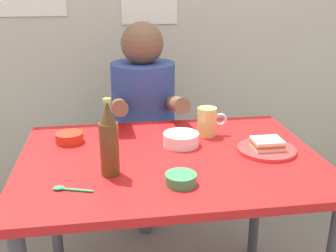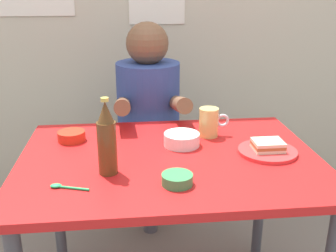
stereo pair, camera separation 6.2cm
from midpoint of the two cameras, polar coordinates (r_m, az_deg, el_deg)
dining_table at (r=1.53m, az=1.37°, el=-7.49°), size 1.10×0.80×0.74m
stool at (r=2.22m, az=-1.83°, el=-7.02°), size 0.34×0.34×0.45m
person_seated at (r=2.05m, az=-1.93°, el=3.29°), size 0.33×0.56×0.72m
plate_orange at (r=1.56m, az=15.02°, el=-3.50°), size 0.22×0.22×0.01m
sandwich at (r=1.55m, az=15.10°, el=-2.65°), size 0.11×0.09×0.04m
beer_mug at (r=1.67m, az=6.93°, el=0.53°), size 0.13×0.08×0.12m
beer_bottle at (r=1.32m, az=-7.35°, el=-1.98°), size 0.06×0.06×0.26m
sauce_bowl_chili at (r=1.66m, az=-12.50°, el=-1.34°), size 0.11×0.11×0.04m
rice_bowl_white at (r=1.57m, az=3.07°, el=-1.83°), size 0.14×0.14×0.05m
dip_bowl_green at (r=1.28m, az=2.61°, el=-7.51°), size 0.10×0.10×0.03m
spoon at (r=1.30m, az=-13.39°, el=-8.38°), size 0.12×0.05×0.01m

